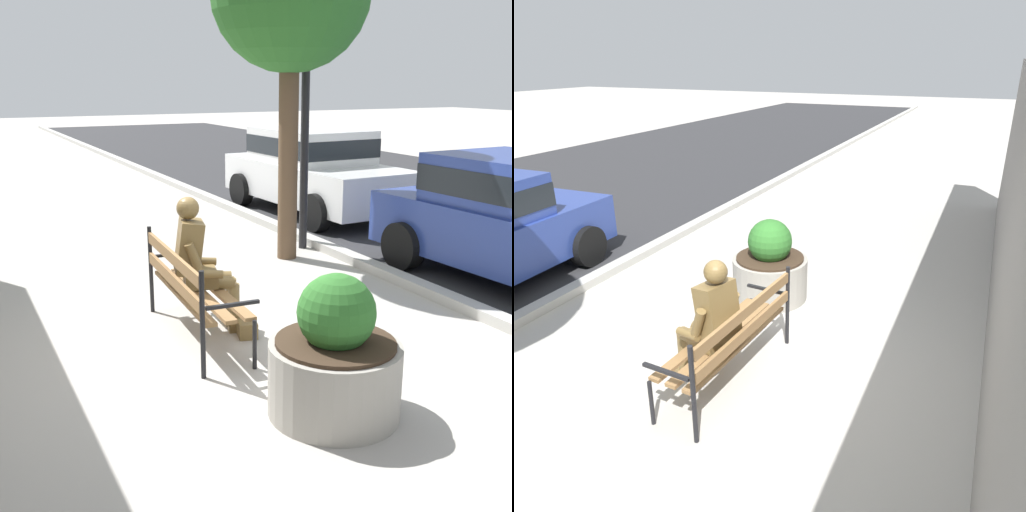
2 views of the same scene
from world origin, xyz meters
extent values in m
plane|color=#ADA8A0|center=(0.00, 0.00, 0.00)|extent=(80.00, 80.00, 0.00)
cube|color=#B2AFA8|center=(0.00, 2.90, 0.06)|extent=(60.00, 0.20, 0.12)
cube|color=olive|center=(-0.26, -0.14, 0.45)|extent=(1.70, 0.21, 0.04)
cube|color=olive|center=(-0.25, 0.04, 0.45)|extent=(1.70, 0.21, 0.04)
cube|color=olive|center=(-0.24, 0.22, 0.45)|extent=(1.70, 0.21, 0.04)
cube|color=olive|center=(-0.27, -0.23, 0.62)|extent=(1.70, 0.14, 0.11)
cube|color=olive|center=(-0.27, -0.23, 0.84)|extent=(1.70, 0.14, 0.11)
cylinder|color=black|center=(-1.12, 0.29, 0.23)|extent=(0.04, 0.04, 0.45)
cylinder|color=black|center=(-1.15, -0.17, 0.47)|extent=(0.04, 0.04, 0.95)
cube|color=black|center=(-1.13, 0.10, 0.62)|extent=(0.06, 0.48, 0.03)
cylinder|color=black|center=(0.64, 0.19, 0.23)|extent=(0.04, 0.04, 0.45)
cylinder|color=black|center=(0.61, -0.28, 0.47)|extent=(0.04, 0.04, 0.95)
cube|color=black|center=(0.63, -0.01, 0.62)|extent=(0.06, 0.48, 0.03)
cube|color=brown|center=(-0.40, 0.10, 0.56)|extent=(0.41, 0.40, 0.16)
cube|color=brown|center=(-0.42, 0.00, 0.88)|extent=(0.42, 0.37, 0.55)
sphere|color=brown|center=(-0.43, 0.00, 1.26)|extent=(0.22, 0.22, 0.22)
cylinder|color=brown|center=(-0.63, 0.08, 0.83)|extent=(0.13, 0.20, 0.29)
cylinder|color=brown|center=(-0.61, 0.22, 0.66)|extent=(0.14, 0.28, 0.10)
cylinder|color=brown|center=(-0.21, -0.03, 0.83)|extent=(0.13, 0.20, 0.29)
cylinder|color=brown|center=(-0.16, 0.10, 0.66)|extent=(0.14, 0.28, 0.10)
cylinder|color=brown|center=(-0.45, 0.26, 0.52)|extent=(0.22, 0.39, 0.14)
cylinder|color=brown|center=(-0.40, 0.43, 0.25)|extent=(0.11, 0.11, 0.50)
cube|color=brown|center=(-0.39, 0.49, 0.04)|extent=(0.17, 0.26, 0.07)
cylinder|color=brown|center=(-0.28, 0.21, 0.52)|extent=(0.22, 0.39, 0.14)
cylinder|color=brown|center=(-0.23, 0.39, 0.25)|extent=(0.11, 0.11, 0.50)
cube|color=brown|center=(-0.21, 0.45, 0.04)|extent=(0.17, 0.26, 0.07)
cube|color=brown|center=(-0.08, 0.45, 0.08)|extent=(0.32, 0.25, 0.16)
cylinder|color=gray|center=(1.60, 0.38, 0.28)|extent=(1.00, 1.00, 0.56)
cylinder|color=#38281C|center=(1.60, 0.38, 0.58)|extent=(0.90, 0.90, 0.03)
sphere|color=#2D6B28|center=(1.60, 0.38, 0.81)|extent=(0.58, 0.58, 0.58)
cylinder|color=black|center=(1.42, 3.42, 0.32)|extent=(0.65, 0.25, 0.64)
camera|label=1|loc=(5.30, -2.10, 2.45)|focal=45.27mm
camera|label=2|loc=(-3.87, -2.10, 3.04)|focal=34.35mm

